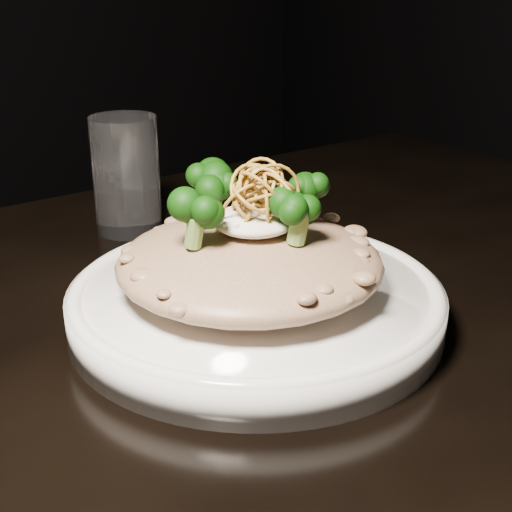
{
  "coord_description": "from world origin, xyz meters",
  "views": [
    {
      "loc": [
        -0.32,
        -0.39,
        1.01
      ],
      "look_at": [
        -0.02,
        0.0,
        0.81
      ],
      "focal_mm": 50.0,
      "sensor_mm": 36.0,
      "label": 1
    }
  ],
  "objects": [
    {
      "name": "broccoli",
      "position": [
        -0.02,
        0.01,
        0.85
      ],
      "size": [
        0.14,
        0.14,
        0.05
      ],
      "primitive_type": null,
      "color": "black",
      "rests_on": "risotto"
    },
    {
      "name": "shallots",
      "position": [
        -0.02,
        0.0,
        0.86
      ],
      "size": [
        0.06,
        0.06,
        0.04
      ],
      "primitive_type": null,
      "color": "brown",
      "rests_on": "cheese"
    },
    {
      "name": "table",
      "position": [
        0.0,
        0.0,
        0.67
      ],
      "size": [
        1.1,
        0.8,
        0.75
      ],
      "color": "black",
      "rests_on": "ground"
    },
    {
      "name": "drinking_glass",
      "position": [
        -0.01,
        0.25,
        0.81
      ],
      "size": [
        0.09,
        0.09,
        0.12
      ],
      "primitive_type": "cylinder",
      "rotation": [
        0.0,
        0.0,
        -0.38
      ],
      "color": "white",
      "rests_on": "table"
    },
    {
      "name": "plate",
      "position": [
        -0.02,
        0.0,
        0.76
      ],
      "size": [
        0.29,
        0.29,
        0.03
      ],
      "primitive_type": "cylinder",
      "color": "white",
      "rests_on": "table"
    },
    {
      "name": "risotto",
      "position": [
        -0.03,
        0.01,
        0.8
      ],
      "size": [
        0.2,
        0.2,
        0.04
      ],
      "primitive_type": "ellipsoid",
      "color": "brown",
      "rests_on": "plate"
    },
    {
      "name": "cheese",
      "position": [
        -0.02,
        0.01,
        0.83
      ],
      "size": [
        0.06,
        0.06,
        0.02
      ],
      "primitive_type": "ellipsoid",
      "color": "silver",
      "rests_on": "risotto"
    }
  ]
}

